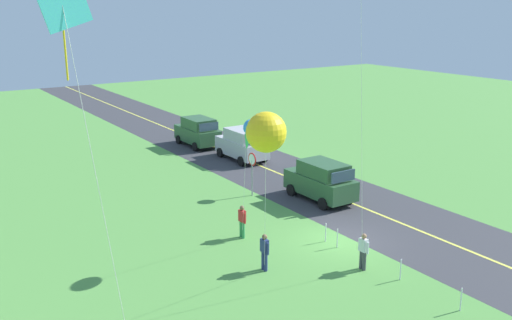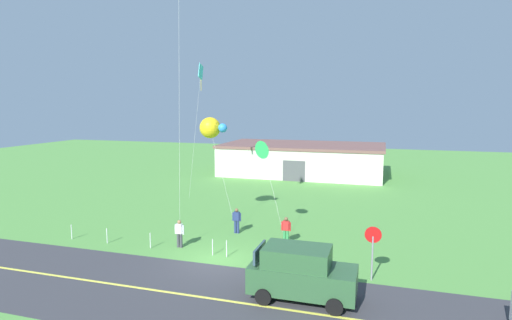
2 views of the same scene
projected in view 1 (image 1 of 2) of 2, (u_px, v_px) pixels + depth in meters
The scene contains 17 objects.
ground_plane at pixel (340, 241), 26.86m from camera, with size 120.00×120.00×0.10m, color #549342.
asphalt_road at pixel (400, 223), 28.98m from camera, with size 120.00×7.00×0.00m, color #38383D.
road_centre_stripe at pixel (400, 223), 28.97m from camera, with size 120.00×0.16×0.00m, color #E5E04C.
car_suv_foreground at pixel (321, 180), 32.08m from camera, with size 4.40×2.12×2.24m.
car_parked_east_far at pixel (198, 132), 44.45m from camera, with size 4.40×2.12×2.24m.
car_parked_east_near at pixel (242, 144), 40.47m from camera, with size 4.40×2.12×2.24m.
stop_sign at pixel (252, 166), 32.64m from camera, with size 0.76×0.08×2.56m.
person_adult_near at pixel (363, 250), 23.64m from camera, with size 0.58×0.22×1.60m.
person_adult_companion at pixel (242, 220), 26.90m from camera, with size 0.58×0.22×1.60m.
person_child_watcher at pixel (264, 251), 23.57m from camera, with size 0.58×0.22×1.60m.
kite_blue_mid at pixel (246, 136), 23.95m from camera, with size 2.23×1.19×5.96m.
kite_yellow_high at pixel (265, 132), 19.32m from camera, with size 3.13×2.32×7.24m.
kite_green_far at pixel (63, 9), 10.91m from camera, with size 0.94×1.60×11.55m.
fence_post_1 at pixel (461, 299), 20.52m from camera, with size 0.05×0.05×0.90m, color silver.
fence_post_2 at pixel (401, 269), 22.84m from camera, with size 0.05×0.05×0.90m, color silver.
fence_post_3 at pixel (337, 238), 25.90m from camera, with size 0.05×0.05×0.90m, color silver.
fence_post_4 at pixel (326, 232), 26.55m from camera, with size 0.05×0.05×0.90m, color silver.
Camera 1 is at (-18.57, 17.07, 10.69)m, focal length 40.03 mm.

